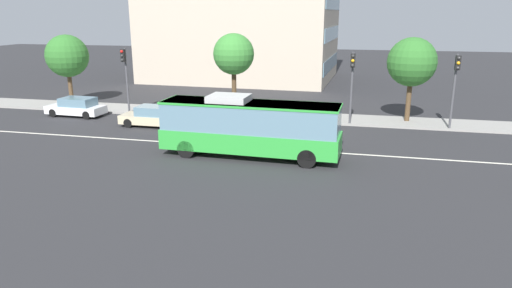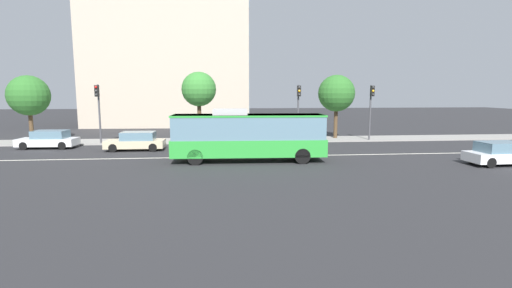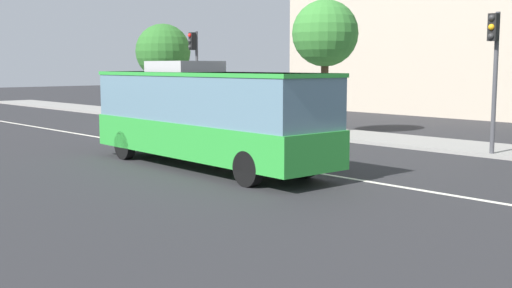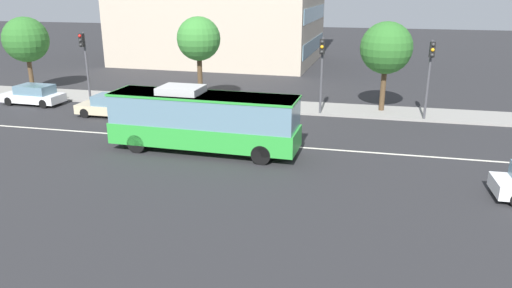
{
  "view_description": "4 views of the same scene",
  "coord_description": "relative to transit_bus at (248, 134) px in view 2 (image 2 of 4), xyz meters",
  "views": [
    {
      "loc": [
        7.83,
        -26.14,
        7.84
      ],
      "look_at": [
        2.33,
        -2.35,
        0.92
      ],
      "focal_mm": 32.59,
      "sensor_mm": 36.0,
      "label": 1
    },
    {
      "loc": [
        -0.01,
        -26.2,
        4.56
      ],
      "look_at": [
        2.27,
        -2.68,
        1.27
      ],
      "focal_mm": 26.26,
      "sensor_mm": 36.0,
      "label": 2
    },
    {
      "loc": [
        17.91,
        -14.51,
        3.3
      ],
      "look_at": [
        3.51,
        -1.14,
        0.87
      ],
      "focal_mm": 44.39,
      "sensor_mm": 36.0,
      "label": 3
    },
    {
      "loc": [
        10.06,
        -25.05,
        8.47
      ],
      "look_at": [
        4.88,
        -2.69,
        0.92
      ],
      "focal_mm": 34.04,
      "sensor_mm": 36.0,
      "label": 4
    }
  ],
  "objects": [
    {
      "name": "street_tree_kerbside_centre",
      "position": [
        -3.7,
        10.08,
        2.97
      ],
      "size": [
        3.11,
        3.11,
        6.38
      ],
      "color": "#4C3823",
      "rests_on": "ground_plane"
    },
    {
      "name": "sidewalk_kerb",
      "position": [
        -1.84,
        10.5,
        -1.74
      ],
      "size": [
        80.0,
        3.49,
        0.14
      ],
      "primitive_type": "cube",
      "color": "gray",
      "rests_on": "ground_plane"
    },
    {
      "name": "lane_centre_line",
      "position": [
        -1.84,
        1.8,
        -1.8
      ],
      "size": [
        76.0,
        0.16,
        0.01
      ],
      "primitive_type": "cube",
      "color": "silver",
      "rests_on": "ground_plane"
    },
    {
      "name": "transit_bus",
      "position": [
        0.0,
        0.0,
        0.0
      ],
      "size": [
        10.08,
        2.86,
        3.46
      ],
      "rotation": [
        0.0,
        0.0,
        -0.04
      ],
      "color": "green",
      "rests_on": "ground_plane"
    },
    {
      "name": "sedan_white_ahead",
      "position": [
        15.81,
        -2.8,
        -1.09
      ],
      "size": [
        4.56,
        1.96,
        1.46
      ],
      "rotation": [
        0.0,
        0.0,
        0.04
      ],
      "color": "white",
      "rests_on": "ground_plane"
    },
    {
      "name": "traffic_light_near_corner",
      "position": [
        -12.18,
        8.86,
        1.75
      ],
      "size": [
        0.34,
        0.62,
        5.2
      ],
      "rotation": [
        0.0,
        0.0,
        -1.65
      ],
      "color": "#47474C",
      "rests_on": "ground_plane"
    },
    {
      "name": "street_tree_kerbside_left",
      "position": [
        -19.03,
        11.51,
        2.42
      ],
      "size": [
        3.63,
        3.63,
        6.06
      ],
      "color": "#4C3823",
      "rests_on": "ground_plane"
    },
    {
      "name": "ground_plane",
      "position": [
        -1.84,
        1.8,
        -1.81
      ],
      "size": [
        160.0,
        160.0,
        0.0
      ],
      "primitive_type": "plane",
      "color": "#28282B"
    },
    {
      "name": "office_block_background",
      "position": [
        -8.49,
        31.52,
        6.69
      ],
      "size": [
        21.89,
        16.61,
        17.0
      ],
      "rotation": [
        0.0,
        0.0,
        -0.03
      ],
      "color": "#B7A893",
      "rests_on": "ground_plane"
    },
    {
      "name": "sedan_white",
      "position": [
        -15.76,
        7.33,
        -1.09
      ],
      "size": [
        4.58,
        2.0,
        1.46
      ],
      "rotation": [
        0.0,
        0.0,
        3.1
      ],
      "color": "white",
      "rests_on": "ground_plane"
    },
    {
      "name": "sedan_beige",
      "position": [
        -8.42,
        5.54,
        -1.09
      ],
      "size": [
        4.51,
        1.85,
        1.46
      ],
      "rotation": [
        0.0,
        0.0,
        3.13
      ],
      "color": "#C6B793",
      "rests_on": "ground_plane"
    },
    {
      "name": "traffic_light_mid_block",
      "position": [
        5.23,
        8.9,
        1.75
      ],
      "size": [
        0.33,
        0.62,
        5.2
      ],
      "rotation": [
        0.0,
        0.0,
        -1.59
      ],
      "color": "#47474C",
      "rests_on": "ground_plane"
    },
    {
      "name": "street_tree_kerbside_right",
      "position": [
        9.33,
        10.84,
        2.61
      ],
      "size": [
        3.5,
        3.5,
        6.19
      ],
      "color": "#4C3823",
      "rests_on": "ground_plane"
    },
    {
      "name": "traffic_light_far_corner",
      "position": [
        12.02,
        8.93,
        1.75
      ],
      "size": [
        0.33,
        0.62,
        5.2
      ],
      "rotation": [
        0.0,
        0.0,
        -1.53
      ],
      "color": "#47474C",
      "rests_on": "ground_plane"
    }
  ]
}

